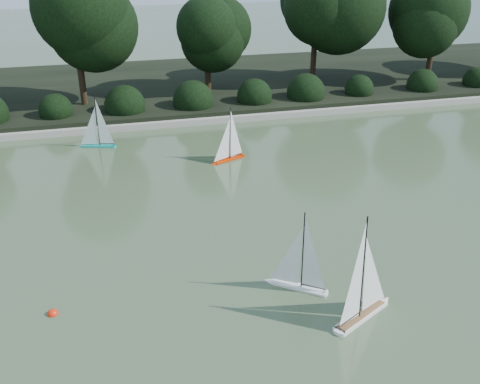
# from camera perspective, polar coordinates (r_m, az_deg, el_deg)

# --- Properties ---
(ground) EXTENTS (80.00, 80.00, 0.00)m
(ground) POSITION_cam_1_polar(r_m,az_deg,el_deg) (8.08, 6.07, -12.61)
(ground) COLOR #3C5130
(ground) RESTS_ON ground
(pond_coping) EXTENTS (40.00, 0.35, 0.18)m
(pond_coping) POSITION_cam_1_polar(r_m,az_deg,el_deg) (15.86, -5.22, 7.51)
(pond_coping) COLOR gray
(pond_coping) RESTS_ON ground
(far_bank) EXTENTS (40.00, 8.00, 0.30)m
(far_bank) POSITION_cam_1_polar(r_m,az_deg,el_deg) (19.65, -7.26, 11.14)
(far_bank) COLOR black
(far_bank) RESTS_ON ground
(tree_line) EXTENTS (26.31, 3.93, 4.39)m
(tree_line) POSITION_cam_1_polar(r_m,az_deg,el_deg) (17.86, -2.87, 18.01)
(tree_line) COLOR black
(tree_line) RESTS_ON ground
(shrub_hedge) EXTENTS (29.10, 1.10, 1.10)m
(shrub_hedge) POSITION_cam_1_polar(r_m,az_deg,el_deg) (16.61, -5.81, 9.61)
(shrub_hedge) COLOR black
(shrub_hedge) RESTS_ON ground
(sailboat_white_a) EXTENTS (0.92, 0.75, 1.45)m
(sailboat_white_a) POSITION_cam_1_polar(r_m,az_deg,el_deg) (8.44, 5.79, -8.78)
(sailboat_white_a) COLOR white
(sailboat_white_a) RESTS_ON ground
(sailboat_white_b) EXTENTS (1.21, 0.75, 1.75)m
(sailboat_white_b) POSITION_cam_1_polar(r_m,az_deg,el_deg) (8.03, 13.38, -11.07)
(sailboat_white_b) COLOR white
(sailboat_white_b) RESTS_ON ground
(sailboat_orange) EXTENTS (0.99, 0.54, 1.40)m
(sailboat_orange) POSITION_cam_1_polar(r_m,az_deg,el_deg) (13.09, -1.47, 4.25)
(sailboat_orange) COLOR red
(sailboat_orange) RESTS_ON ground
(sailboat_teal) EXTENTS (1.04, 0.44, 1.43)m
(sailboat_teal) POSITION_cam_1_polar(r_m,az_deg,el_deg) (14.50, -15.25, 5.52)
(sailboat_teal) COLOR #0F9A8A
(sailboat_teal) RESTS_ON ground
(race_buoy) EXTENTS (0.16, 0.16, 0.16)m
(race_buoy) POSITION_cam_1_polar(r_m,az_deg,el_deg) (8.45, -19.34, -12.18)
(race_buoy) COLOR red
(race_buoy) RESTS_ON ground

